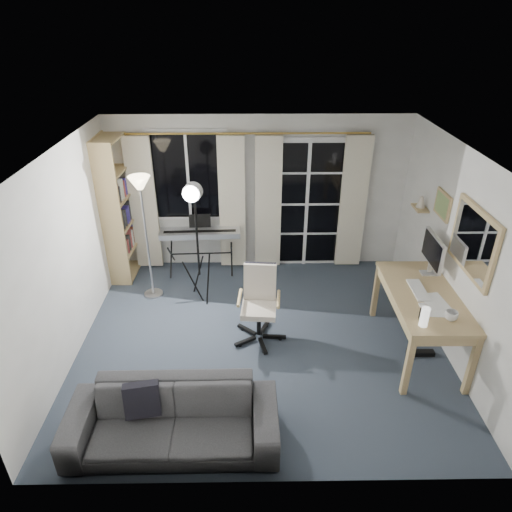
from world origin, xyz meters
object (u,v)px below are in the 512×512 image
at_px(keyboard_piano, 200,234).
at_px(mug, 452,315).
at_px(desk, 423,301).
at_px(office_chair, 259,296).
at_px(monitor, 433,252).
at_px(torchiere_lamp, 142,202).
at_px(studio_light, 194,207).
at_px(sofa, 171,412).
at_px(bookshelf, 118,210).

bearing_deg(keyboard_piano, mug, -42.66).
bearing_deg(keyboard_piano, desk, -37.27).
bearing_deg(office_chair, monitor, 7.56).
bearing_deg(torchiere_lamp, studio_light, -13.39).
xyz_separation_m(office_chair, desk, (1.90, -0.35, 0.15)).
height_order(monitor, sofa, monitor).
relative_size(studio_light, desk, 1.18).
height_order(desk, monitor, monitor).
xyz_separation_m(studio_light, desk, (2.74, -1.11, -0.74)).
distance_m(keyboard_piano, sofa, 3.26).
bearing_deg(bookshelf, desk, -24.73).
bearing_deg(mug, monitor, 84.22).
xyz_separation_m(bookshelf, sofa, (1.25, -3.35, -0.64)).
bearing_deg(desk, bookshelf, 153.64).
xyz_separation_m(monitor, sofa, (-2.96, -1.77, -0.74)).
bearing_deg(bookshelf, keyboard_piano, -2.56).
height_order(keyboard_piano, office_chair, office_chair).
bearing_deg(studio_light, torchiere_lamp, 178.59).
relative_size(torchiere_lamp, studio_light, 1.00).
distance_m(bookshelf, office_chair, 2.74).
relative_size(keyboard_piano, studio_light, 0.68).
relative_size(keyboard_piano, desk, 0.80).
xyz_separation_m(monitor, mug, (-0.10, -0.95, -0.24)).
relative_size(desk, mug, 11.43).
bearing_deg(bookshelf, torchiere_lamp, -50.71).
xyz_separation_m(desk, monitor, (0.20, 0.45, 0.41)).
bearing_deg(sofa, keyboard_piano, 89.81).
relative_size(office_chair, monitor, 1.64).
xyz_separation_m(office_chair, monitor, (2.09, 0.10, 0.56)).
bearing_deg(sofa, desk, 25.04).
height_order(office_chair, desk, office_chair).
xyz_separation_m(studio_light, monitor, (2.93, -0.66, -0.33)).
distance_m(keyboard_piano, mug, 3.77).
xyz_separation_m(studio_light, office_chair, (0.84, -0.76, -0.89)).
bearing_deg(mug, bookshelf, 148.36).
relative_size(torchiere_lamp, sofa, 0.91).
bearing_deg(bookshelf, mug, -29.50).
height_order(studio_light, monitor, studio_light).
bearing_deg(keyboard_piano, torchiere_lamp, -137.87).
bearing_deg(torchiere_lamp, bookshelf, 127.15).
distance_m(desk, monitor, 0.64).
xyz_separation_m(studio_light, mug, (2.84, -1.61, -0.57)).
distance_m(keyboard_piano, monitor, 3.35).
bearing_deg(office_chair, desk, -5.62).
bearing_deg(office_chair, studio_light, 142.62).
relative_size(bookshelf, studio_light, 1.20).
distance_m(keyboard_piano, office_chair, 1.81).
xyz_separation_m(bookshelf, mug, (4.11, -2.53, -0.15)).
height_order(bookshelf, mug, bookshelf).
bearing_deg(keyboard_piano, office_chair, -63.43).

